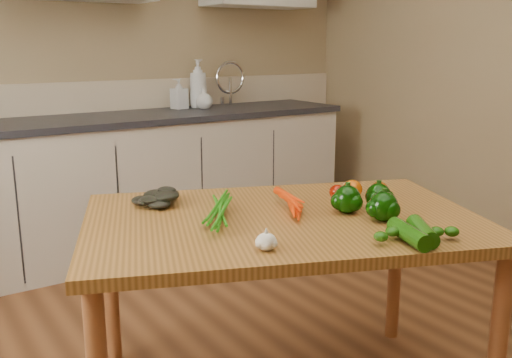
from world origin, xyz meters
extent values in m
cube|color=#A08760|center=(0.00, 2.51, 1.30)|extent=(4.00, 0.02, 2.60)
cube|color=beige|center=(0.00, 2.48, 0.55)|extent=(3.98, 0.03, 1.10)
cube|color=#BAAD9B|center=(0.20, 2.19, 0.43)|extent=(2.80, 0.60, 0.86)
cube|color=#2A2A2F|center=(0.20, 2.19, 0.88)|extent=(2.84, 0.64, 0.04)
cube|color=#99999E|center=(0.98, 2.19, 0.84)|extent=(0.55, 0.42, 0.10)
cylinder|color=silver|center=(0.98, 2.37, 1.02)|extent=(0.02, 0.02, 0.24)
cube|color=#9F682E|center=(-0.04, 0.30, 0.72)|extent=(1.62, 1.34, 0.04)
cylinder|color=#9B572D|center=(0.41, -0.29, 0.35)|extent=(0.06, 0.06, 0.70)
cylinder|color=#9B572D|center=(-0.48, 0.89, 0.35)|extent=(0.06, 0.06, 0.70)
cylinder|color=#9B572D|center=(0.69, 0.42, 0.35)|extent=(0.06, 0.06, 0.70)
imported|color=silver|center=(0.70, 2.33, 1.07)|extent=(0.18, 0.18, 0.34)
imported|color=silver|center=(0.55, 2.34, 1.00)|extent=(0.11, 0.11, 0.21)
imported|color=silver|center=(0.70, 2.24, 0.97)|extent=(0.15, 0.15, 0.15)
ellipsoid|color=white|center=(-0.28, 0.05, 0.77)|extent=(0.06, 0.06, 0.05)
sphere|color=black|center=(0.18, 0.21, 0.79)|extent=(0.10, 0.10, 0.10)
sphere|color=black|center=(0.31, 0.18, 0.79)|extent=(0.10, 0.10, 0.10)
sphere|color=black|center=(0.22, 0.07, 0.79)|extent=(0.10, 0.10, 0.10)
ellipsoid|color=#861102|center=(0.27, 0.37, 0.77)|extent=(0.06, 0.06, 0.06)
ellipsoid|color=#BB4B04|center=(0.34, 0.35, 0.78)|extent=(0.08, 0.08, 0.07)
ellipsoid|color=#BB4B04|center=(0.43, 0.29, 0.77)|extent=(0.07, 0.07, 0.06)
cylinder|color=#134307|center=(0.17, -0.15, 0.77)|extent=(0.15, 0.18, 0.06)
cylinder|color=#134307|center=(0.12, -0.14, 0.77)|extent=(0.11, 0.20, 0.06)
camera|label=1|loc=(-1.19, -1.27, 1.34)|focal=40.00mm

